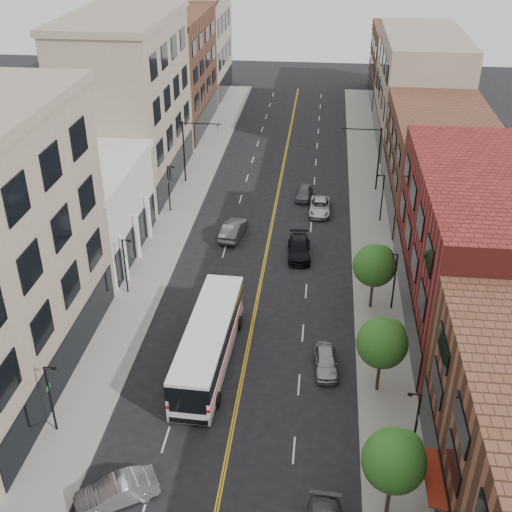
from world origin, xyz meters
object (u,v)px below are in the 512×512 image
(car_angle_b, at_px, (116,491))
(car_lane_c, at_px, (304,193))
(car_lane_a, at_px, (299,249))
(car_lane_behind, at_px, (234,229))
(city_bus, at_px, (209,340))
(car_parked_far, at_px, (326,361))
(car_lane_b, at_px, (320,207))

(car_angle_b, relative_size, car_lane_c, 1.16)
(car_lane_a, bearing_deg, car_lane_behind, 151.37)
(car_lane_a, xyz_separation_m, car_lane_c, (-0.10, 12.86, -0.07))
(city_bus, relative_size, car_lane_behind, 2.66)
(car_parked_far, xyz_separation_m, car_lane_behind, (-9.32, 19.22, 0.12))
(car_parked_far, distance_m, car_lane_c, 29.15)
(car_lane_c, bearing_deg, car_lane_a, -83.60)
(car_lane_a, height_order, car_lane_b, car_lane_a)
(car_lane_a, bearing_deg, car_lane_c, 86.76)
(car_lane_a, bearing_deg, car_angle_b, -110.42)
(city_bus, distance_m, car_lane_c, 29.69)
(car_parked_far, distance_m, car_lane_behind, 21.36)
(car_lane_behind, xyz_separation_m, car_lane_b, (8.31, 6.43, -0.14))
(car_lane_behind, bearing_deg, city_bus, 100.51)
(car_parked_far, height_order, car_lane_behind, car_lane_behind)
(car_lane_behind, bearing_deg, car_lane_a, 162.71)
(car_lane_b, height_order, car_lane_c, car_lane_c)
(car_angle_b, relative_size, car_lane_b, 0.95)
(car_lane_b, xyz_separation_m, car_lane_c, (-1.82, 3.36, 0.00))
(city_bus, xyz_separation_m, car_lane_a, (5.63, 16.29, -1.22))
(car_angle_b, height_order, car_lane_c, car_angle_b)
(car_parked_far, xyz_separation_m, car_lane_a, (-2.73, 16.15, 0.05))
(car_parked_far, distance_m, car_lane_b, 25.67)
(car_lane_behind, height_order, car_lane_b, car_lane_behind)
(car_parked_far, height_order, car_lane_b, car_parked_far)
(city_bus, distance_m, car_lane_b, 26.84)
(car_parked_far, relative_size, car_lane_a, 0.80)
(city_bus, xyz_separation_m, car_parked_far, (8.35, 0.13, -1.27))
(city_bus, relative_size, car_lane_b, 2.73)
(car_angle_b, xyz_separation_m, car_parked_far, (11.40, 12.70, -0.06))
(car_lane_c, bearing_deg, car_angle_b, -95.66)
(car_lane_b, bearing_deg, car_lane_c, 119.43)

